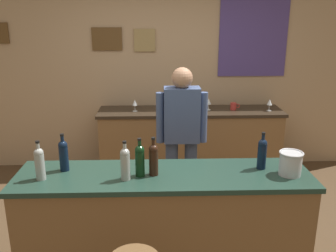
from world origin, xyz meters
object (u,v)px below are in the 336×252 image
(bartender, at_px, (182,134))
(wine_glass_c, at_px, (270,103))
(wine_bottle_e, at_px, (154,158))
(wine_glass_b, at_px, (209,102))
(wine_bottle_b, at_px, (64,154))
(wine_bottle_f, at_px, (262,153))
(wine_glass_a, at_px, (135,103))
(wine_bottle_a, at_px, (40,162))
(ice_bucket, at_px, (291,163))
(wine_bottle_d, at_px, (140,159))
(wine_bottle_c, at_px, (125,163))
(coffee_mug, at_px, (234,106))

(bartender, xyz_separation_m, wine_glass_c, (1.22, 1.05, 0.07))
(wine_bottle_e, xyz_separation_m, wine_glass_b, (0.71, 2.07, -0.05))
(wine_bottle_b, bearing_deg, wine_bottle_e, -8.70)
(wine_bottle_f, height_order, wine_glass_a, wine_bottle_f)
(wine_bottle_a, bearing_deg, ice_bucket, 0.59)
(bartender, bearing_deg, wine_bottle_b, -139.57)
(wine_bottle_d, bearing_deg, wine_bottle_c, -150.49)
(wine_bottle_a, height_order, wine_glass_c, wine_bottle_a)
(wine_glass_a, relative_size, wine_glass_c, 1.00)
(wine_bottle_d, bearing_deg, bartender, 68.32)
(bartender, xyz_separation_m, wine_bottle_a, (-1.13, -1.01, 0.12))
(wine_bottle_a, distance_m, wine_bottle_f, 1.72)
(wine_bottle_b, height_order, wine_bottle_d, same)
(wine_glass_c, bearing_deg, wine_bottle_d, -128.56)
(coffee_mug, bearing_deg, ice_bucket, -89.85)
(wine_bottle_a, relative_size, wine_bottle_e, 1.00)
(wine_bottle_e, height_order, ice_bucket, wine_bottle_e)
(ice_bucket, xyz_separation_m, wine_glass_c, (0.45, 2.03, -0.01))
(wine_bottle_b, bearing_deg, wine_glass_a, 76.65)
(wine_bottle_d, bearing_deg, wine_bottle_b, 168.27)
(wine_glass_a, bearing_deg, wine_glass_c, -1.16)
(wine_bottle_a, bearing_deg, bartender, 41.65)
(bartender, distance_m, wine_bottle_a, 1.52)
(wine_bottle_e, bearing_deg, bartender, 73.54)
(wine_bottle_c, xyz_separation_m, coffee_mug, (1.26, 2.14, -0.11))
(wine_bottle_d, relative_size, wine_bottle_e, 1.00)
(wine_bottle_d, relative_size, ice_bucket, 1.63)
(wine_glass_a, distance_m, wine_glass_b, 0.97)
(bartender, height_order, wine_bottle_b, bartender)
(bartender, height_order, wine_bottle_f, bartender)
(wine_bottle_a, distance_m, wine_bottle_e, 0.85)
(wine_bottle_c, height_order, ice_bucket, wine_bottle_c)
(bartender, height_order, wine_bottle_d, bartender)
(wine_glass_a, bearing_deg, wine_bottle_c, -88.86)
(wine_glass_a, bearing_deg, wine_bottle_e, -82.93)
(wine_bottle_c, height_order, wine_glass_c, wine_bottle_c)
(wine_glass_b, relative_size, wine_glass_c, 1.00)
(wine_bottle_b, xyz_separation_m, wine_bottle_e, (0.71, -0.11, 0.00))
(wine_glass_a, distance_m, coffee_mug, 1.30)
(wine_bottle_d, distance_m, wine_glass_a, 2.06)
(wine_bottle_d, bearing_deg, wine_glass_c, 51.44)
(wine_bottle_c, bearing_deg, wine_glass_c, 50.46)
(wine_bottle_d, distance_m, wine_bottle_e, 0.11)
(wine_bottle_b, xyz_separation_m, wine_glass_c, (2.21, 1.89, -0.05))
(wine_bottle_c, xyz_separation_m, wine_glass_c, (1.71, 2.08, -0.05))
(bartender, bearing_deg, wine_bottle_a, -138.35)
(wine_bottle_e, height_order, wine_glass_b, wine_bottle_e)
(wine_glass_a, bearing_deg, wine_bottle_f, -60.05)
(wine_bottle_c, bearing_deg, bartender, 64.47)
(wine_bottle_a, relative_size, wine_glass_b, 1.97)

